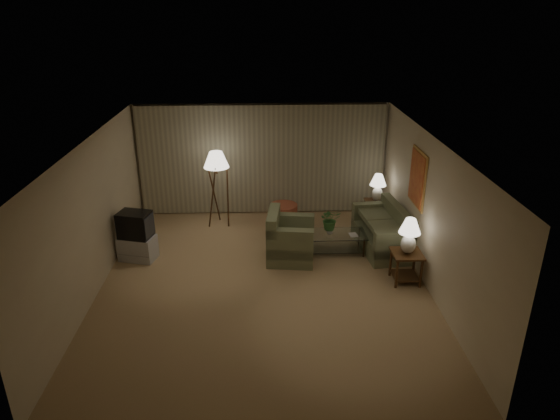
# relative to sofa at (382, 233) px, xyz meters

# --- Properties ---
(ground) EXTENTS (7.00, 7.00, 0.00)m
(ground) POSITION_rel_sofa_xyz_m (-2.50, -1.30, -0.37)
(ground) COLOR tan
(ground) RESTS_ON ground
(room_shell) EXTENTS (6.04, 7.02, 2.72)m
(room_shell) POSITION_rel_sofa_xyz_m (-2.48, 0.21, 1.38)
(room_shell) COLOR beige
(room_shell) RESTS_ON ground
(sofa) EXTENTS (1.86, 1.20, 0.75)m
(sofa) POSITION_rel_sofa_xyz_m (0.00, 0.00, 0.00)
(sofa) COLOR #707452
(sofa) RESTS_ON ground
(armchair) EXTENTS (1.18, 1.14, 0.81)m
(armchair) POSITION_rel_sofa_xyz_m (-1.94, -0.37, 0.03)
(armchair) COLOR #707452
(armchair) RESTS_ON ground
(side_table_near) EXTENTS (0.55, 0.55, 0.60)m
(side_table_near) POSITION_rel_sofa_xyz_m (0.15, -1.35, 0.04)
(side_table_near) COLOR #351E0E
(side_table_near) RESTS_ON ground
(side_table_far) EXTENTS (0.53, 0.44, 0.60)m
(side_table_far) POSITION_rel_sofa_xyz_m (0.15, 1.25, 0.03)
(side_table_far) COLOR #351E0E
(side_table_far) RESTS_ON ground
(table_lamp_near) EXTENTS (0.40, 0.40, 0.68)m
(table_lamp_near) POSITION_rel_sofa_xyz_m (0.15, -1.35, 0.63)
(table_lamp_near) COLOR silver
(table_lamp_near) RESTS_ON side_table_near
(table_lamp_far) EXTENTS (0.38, 0.38, 0.65)m
(table_lamp_far) POSITION_rel_sofa_xyz_m (0.15, 1.25, 0.61)
(table_lamp_far) COLOR silver
(table_lamp_far) RESTS_ON side_table_far
(coffee_table) EXTENTS (1.20, 0.65, 0.41)m
(coffee_table) POSITION_rel_sofa_xyz_m (-0.97, -0.10, -0.09)
(coffee_table) COLOR silver
(coffee_table) RESTS_ON ground
(tv_cabinet) EXTENTS (0.92, 0.78, 0.50)m
(tv_cabinet) POSITION_rel_sofa_xyz_m (-5.05, -0.27, -0.12)
(tv_cabinet) COLOR #ACACAF
(tv_cabinet) RESTS_ON ground
(crt_tv) EXTENTS (0.83, 0.74, 0.53)m
(crt_tv) POSITION_rel_sofa_xyz_m (-5.05, -0.27, 0.39)
(crt_tv) COLOR black
(crt_tv) RESTS_ON tv_cabinet
(floor_lamp) EXTENTS (0.58, 0.58, 1.77)m
(floor_lamp) POSITION_rel_sofa_xyz_m (-3.53, 1.40, 0.56)
(floor_lamp) COLOR #351E0E
(floor_lamp) RESTS_ON ground
(ottoman) EXTENTS (0.84, 0.84, 0.44)m
(ottoman) POSITION_rel_sofa_xyz_m (-2.00, 1.49, -0.15)
(ottoman) COLOR #A84F38
(ottoman) RESTS_ON ground
(vase) EXTENTS (0.14, 0.14, 0.14)m
(vase) POSITION_rel_sofa_xyz_m (-1.12, -0.10, 0.11)
(vase) COLOR white
(vase) RESTS_ON coffee_table
(flowers) EXTENTS (0.46, 0.41, 0.46)m
(flowers) POSITION_rel_sofa_xyz_m (-1.12, -0.10, 0.42)
(flowers) COLOR #397132
(flowers) RESTS_ON vase
(book) EXTENTS (0.18, 0.23, 0.02)m
(book) POSITION_rel_sofa_xyz_m (-0.72, -0.20, 0.05)
(book) COLOR olive
(book) RESTS_ON coffee_table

